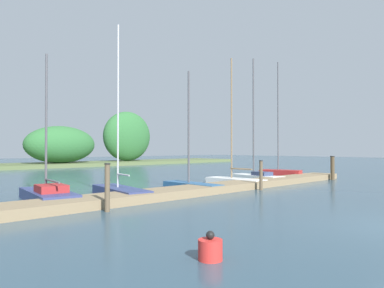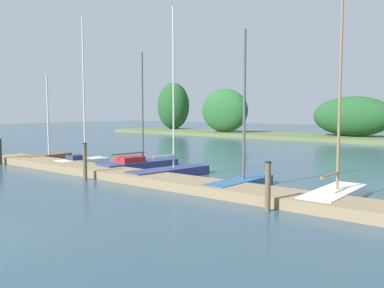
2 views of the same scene
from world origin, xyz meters
name	(u,v)px [view 1 (image 1 of 2)]	position (x,y,z in m)	size (l,w,h in m)	color
dock_pier	(180,192)	(0.00, 9.47, 0.17)	(28.08, 1.80, 0.35)	#847051
sailboat_2	(47,194)	(-4.99, 11.88, 0.30)	(1.93, 4.60, 5.96)	navy
sailboat_3	(119,190)	(-2.13, 11.15, 0.29)	(1.70, 4.39, 7.64)	navy
sailboat_4	(190,183)	(1.86, 10.78, 0.34)	(0.98, 3.88, 6.10)	#285684
sailboat_5	(233,179)	(5.45, 10.91, 0.31)	(1.13, 3.98, 7.43)	white
sailboat_6	(256,175)	(8.67, 11.64, 0.39)	(1.72, 4.21, 8.13)	white
sailboat_7	(279,172)	(11.73, 11.77, 0.42)	(1.57, 3.10, 8.41)	maroon
mooring_piling_1	(107,187)	(-4.49, 8.13, 0.82)	(0.20, 0.20, 1.62)	brown
mooring_piling_2	(261,175)	(4.37, 8.18, 0.76)	(0.19, 0.19, 1.51)	brown
mooring_piling_3	(333,168)	(12.78, 8.31, 0.81)	(0.29, 0.29, 1.61)	#4C3D28
channel_buoy_0	(210,249)	(-5.78, 2.21, 0.21)	(0.47, 0.47, 0.55)	red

